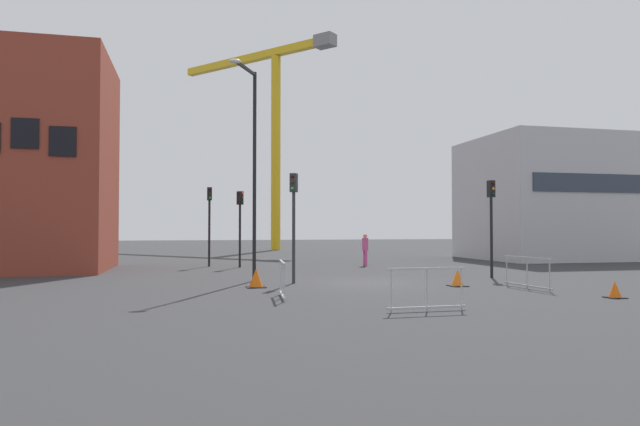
{
  "coord_description": "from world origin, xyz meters",
  "views": [
    {
      "loc": [
        -6.57,
        -20.2,
        2.03
      ],
      "look_at": [
        0.0,
        7.77,
        2.84
      ],
      "focal_mm": 31.44,
      "sensor_mm": 36.0,
      "label": 1
    }
  ],
  "objects_px": {
    "construction_crane": "(272,111)",
    "traffic_cone_striped": "(615,290)",
    "pedestrian_walking": "(365,247)",
    "traffic_cone_on_verge": "(256,278)",
    "traffic_light_island": "(491,212)",
    "traffic_light_verge": "(294,210)",
    "traffic_light_crosswalk": "(240,216)",
    "streetlamp_tall": "(252,157)",
    "traffic_cone_by_barrier": "(458,278)",
    "traffic_light_near": "(209,214)"
  },
  "relations": [
    {
      "from": "traffic_cone_on_verge",
      "to": "traffic_cone_by_barrier",
      "type": "height_order",
      "value": "traffic_cone_on_verge"
    },
    {
      "from": "pedestrian_walking",
      "to": "traffic_cone_on_verge",
      "type": "relative_size",
      "value": 2.65
    },
    {
      "from": "streetlamp_tall",
      "to": "traffic_light_verge",
      "type": "bearing_deg",
      "value": -36.9
    },
    {
      "from": "traffic_light_island",
      "to": "traffic_light_crosswalk",
      "type": "bearing_deg",
      "value": 138.17
    },
    {
      "from": "traffic_cone_striped",
      "to": "traffic_cone_on_verge",
      "type": "xyz_separation_m",
      "value": [
        -9.89,
        5.36,
        0.08
      ]
    },
    {
      "from": "construction_crane",
      "to": "traffic_cone_on_verge",
      "type": "height_order",
      "value": "construction_crane"
    },
    {
      "from": "streetlamp_tall",
      "to": "traffic_cone_on_verge",
      "type": "bearing_deg",
      "value": -92.35
    },
    {
      "from": "traffic_light_verge",
      "to": "traffic_light_crosswalk",
      "type": "bearing_deg",
      "value": 97.43
    },
    {
      "from": "traffic_light_crosswalk",
      "to": "traffic_cone_by_barrier",
      "type": "height_order",
      "value": "traffic_light_crosswalk"
    },
    {
      "from": "traffic_light_crosswalk",
      "to": "traffic_cone_striped",
      "type": "bearing_deg",
      "value": -58.48
    },
    {
      "from": "traffic_light_crosswalk",
      "to": "traffic_light_near",
      "type": "distance_m",
      "value": 1.9
    },
    {
      "from": "traffic_cone_striped",
      "to": "traffic_cone_by_barrier",
      "type": "distance_m",
      "value": 5.06
    },
    {
      "from": "traffic_light_island",
      "to": "pedestrian_walking",
      "type": "bearing_deg",
      "value": 109.34
    },
    {
      "from": "construction_crane",
      "to": "traffic_light_island",
      "type": "distance_m",
      "value": 33.98
    },
    {
      "from": "traffic_light_verge",
      "to": "traffic_light_island",
      "type": "bearing_deg",
      "value": 3.08
    },
    {
      "from": "traffic_cone_on_verge",
      "to": "traffic_light_verge",
      "type": "bearing_deg",
      "value": 36.66
    },
    {
      "from": "streetlamp_tall",
      "to": "traffic_cone_by_barrier",
      "type": "height_order",
      "value": "streetlamp_tall"
    },
    {
      "from": "streetlamp_tall",
      "to": "traffic_cone_on_verge",
      "type": "height_order",
      "value": "streetlamp_tall"
    },
    {
      "from": "traffic_light_crosswalk",
      "to": "traffic_light_island",
      "type": "bearing_deg",
      "value": -41.83
    },
    {
      "from": "traffic_light_crosswalk",
      "to": "traffic_light_near",
      "type": "xyz_separation_m",
      "value": [
        -1.55,
        1.1,
        0.16
      ]
    },
    {
      "from": "traffic_light_crosswalk",
      "to": "pedestrian_walking",
      "type": "distance_m",
      "value": 6.96
    },
    {
      "from": "traffic_light_crosswalk",
      "to": "streetlamp_tall",
      "type": "bearing_deg",
      "value": -91.85
    },
    {
      "from": "traffic_light_island",
      "to": "traffic_light_near",
      "type": "bearing_deg",
      "value": 138.99
    },
    {
      "from": "pedestrian_walking",
      "to": "construction_crane",
      "type": "bearing_deg",
      "value": 94.09
    },
    {
      "from": "traffic_light_island",
      "to": "traffic_cone_by_barrier",
      "type": "bearing_deg",
      "value": -136.65
    },
    {
      "from": "construction_crane",
      "to": "traffic_cone_striped",
      "type": "xyz_separation_m",
      "value": [
        4.49,
        -38.9,
        -13.11
      ]
    },
    {
      "from": "traffic_light_crosswalk",
      "to": "traffic_cone_on_verge",
      "type": "xyz_separation_m",
      "value": [
        -0.35,
        -10.19,
        -2.37
      ]
    },
    {
      "from": "traffic_light_crosswalk",
      "to": "traffic_cone_by_barrier",
      "type": "distance_m",
      "value": 13.42
    },
    {
      "from": "traffic_cone_on_verge",
      "to": "traffic_cone_by_barrier",
      "type": "relative_size",
      "value": 1.1
    },
    {
      "from": "traffic_light_crosswalk",
      "to": "traffic_cone_on_verge",
      "type": "relative_size",
      "value": 6.0
    },
    {
      "from": "traffic_light_island",
      "to": "traffic_cone_striped",
      "type": "distance_m",
      "value": 7.38
    },
    {
      "from": "streetlamp_tall",
      "to": "pedestrian_walking",
      "type": "relative_size",
      "value": 4.65
    },
    {
      "from": "traffic_light_near",
      "to": "traffic_cone_by_barrier",
      "type": "relative_size",
      "value": 7.01
    },
    {
      "from": "traffic_cone_on_verge",
      "to": "streetlamp_tall",
      "type": "bearing_deg",
      "value": 87.65
    },
    {
      "from": "construction_crane",
      "to": "traffic_light_verge",
      "type": "bearing_deg",
      "value": -96.8
    },
    {
      "from": "traffic_cone_on_verge",
      "to": "construction_crane",
      "type": "bearing_deg",
      "value": 80.86
    },
    {
      "from": "construction_crane",
      "to": "streetlamp_tall",
      "type": "xyz_separation_m",
      "value": [
        -5.3,
        -31.32,
        -8.52
      ]
    },
    {
      "from": "traffic_light_crosswalk",
      "to": "pedestrian_walking",
      "type": "xyz_separation_m",
      "value": [
        6.75,
        -0.44,
        -1.66
      ]
    },
    {
      "from": "traffic_light_verge",
      "to": "construction_crane",
      "type": "bearing_deg",
      "value": 83.2
    },
    {
      "from": "traffic_light_island",
      "to": "traffic_light_verge",
      "type": "xyz_separation_m",
      "value": [
        -8.43,
        -0.45,
        0.04
      ]
    },
    {
      "from": "construction_crane",
      "to": "traffic_cone_by_barrier",
      "type": "bearing_deg",
      "value": -87.39
    },
    {
      "from": "streetlamp_tall",
      "to": "traffic_light_crosswalk",
      "type": "distance_m",
      "value": 8.26
    },
    {
      "from": "traffic_light_island",
      "to": "pedestrian_walking",
      "type": "xyz_separation_m",
      "value": [
        -2.87,
        8.16,
        -1.68
      ]
    },
    {
      "from": "traffic_light_island",
      "to": "traffic_light_crosswalk",
      "type": "distance_m",
      "value": 12.9
    },
    {
      "from": "traffic_light_island",
      "to": "streetlamp_tall",
      "type": "bearing_deg",
      "value": 176.37
    },
    {
      "from": "traffic_light_crosswalk",
      "to": "pedestrian_walking",
      "type": "bearing_deg",
      "value": -3.72
    },
    {
      "from": "traffic_light_verge",
      "to": "traffic_cone_by_barrier",
      "type": "xyz_separation_m",
      "value": [
        5.45,
        -2.36,
        -2.46
      ]
    },
    {
      "from": "streetlamp_tall",
      "to": "traffic_light_near",
      "type": "xyz_separation_m",
      "value": [
        -1.29,
        9.07,
        -1.98
      ]
    },
    {
      "from": "traffic_light_near",
      "to": "traffic_cone_striped",
      "type": "relative_size",
      "value": 8.53
    },
    {
      "from": "construction_crane",
      "to": "traffic_light_near",
      "type": "xyz_separation_m",
      "value": [
        -6.59,
        -22.25,
        -10.5
      ]
    }
  ]
}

